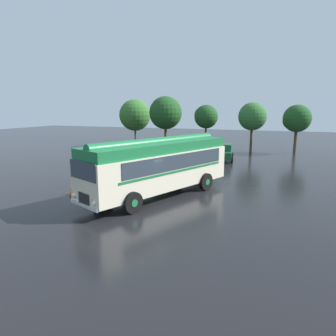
# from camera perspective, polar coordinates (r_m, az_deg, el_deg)

# --- Properties ---
(ground_plane) EXTENTS (120.00, 120.00, 0.00)m
(ground_plane) POSITION_cam_1_polar(r_m,az_deg,el_deg) (17.56, -3.79, -5.73)
(ground_plane) COLOR black
(vintage_bus) EXTENTS (6.20, 10.24, 3.49)m
(vintage_bus) POSITION_cam_1_polar(r_m,az_deg,el_deg) (17.61, -1.77, 0.69)
(vintage_bus) COLOR beige
(vintage_bus) RESTS_ON ground
(car_near_left) EXTENTS (1.96, 4.20, 1.66)m
(car_near_left) POSITION_cam_1_polar(r_m,az_deg,el_deg) (30.89, 4.88, 3.24)
(car_near_left) COLOR black
(car_near_left) RESTS_ON ground
(car_mid_left) EXTENTS (2.39, 4.39, 1.66)m
(car_mid_left) POSITION_cam_1_polar(r_m,az_deg,el_deg) (30.69, 10.51, 3.04)
(car_mid_left) COLOR #144C28
(car_mid_left) RESTS_ON ground
(tree_far_left) EXTENTS (4.26, 4.26, 6.38)m
(tree_far_left) POSITION_cam_1_polar(r_m,az_deg,el_deg) (41.82, -6.47, 9.89)
(tree_far_left) COLOR #4C3823
(tree_far_left) RESTS_ON ground
(tree_left_of_centre) EXTENTS (4.10, 4.10, 6.67)m
(tree_left_of_centre) POSITION_cam_1_polar(r_m,az_deg,el_deg) (37.99, -0.44, 10.39)
(tree_left_of_centre) COLOR #4C3823
(tree_left_of_centre) RESTS_ON ground
(tree_centre) EXTENTS (2.94, 2.85, 5.60)m
(tree_centre) POSITION_cam_1_polar(r_m,az_deg,el_deg) (37.17, 7.10, 9.73)
(tree_centre) COLOR #4C3823
(tree_centre) RESTS_ON ground
(tree_right_of_centre) EXTENTS (3.27, 3.27, 5.87)m
(tree_right_of_centre) POSITION_cam_1_polar(r_m,az_deg,el_deg) (36.86, 15.82, 9.35)
(tree_right_of_centre) COLOR #4C3823
(tree_right_of_centre) RESTS_ON ground
(tree_far_right) EXTENTS (3.11, 3.11, 5.59)m
(tree_far_right) POSITION_cam_1_polar(r_m,az_deg,el_deg) (37.27, 23.19, 8.56)
(tree_far_right) COLOR #4C3823
(tree_far_right) RESTS_ON ground
(traffic_cone) EXTENTS (0.36, 0.36, 0.55)m
(traffic_cone) POSITION_cam_1_polar(r_m,az_deg,el_deg) (19.06, -17.89, -4.04)
(traffic_cone) COLOR orange
(traffic_cone) RESTS_ON ground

